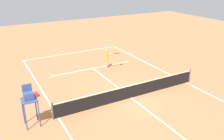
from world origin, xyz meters
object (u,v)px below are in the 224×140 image
object	(u,v)px
player_serving	(107,57)
umpire_chair	(29,99)
tennis_ball	(129,68)
equipment_bag	(32,95)

from	to	relation	value
player_serving	umpire_chair	world-z (taller)	umpire_chair
tennis_ball	equipment_bag	bearing A→B (deg)	9.29
player_serving	tennis_ball	distance (m)	2.20
umpire_chair	player_serving	bearing A→B (deg)	-143.46
tennis_ball	umpire_chair	xyz separation A→B (m)	(9.38, 4.71, 1.57)
tennis_ball	umpire_chair	size ratio (longest dim) A/B	0.03
umpire_chair	tennis_ball	bearing A→B (deg)	-153.35
player_serving	equipment_bag	xyz separation A→B (m)	(7.02, 2.40, -0.86)
player_serving	tennis_ball	world-z (taller)	player_serving
player_serving	umpire_chair	xyz separation A→B (m)	(7.67, 5.68, 0.60)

